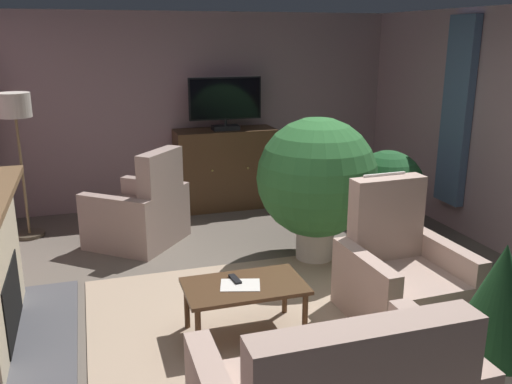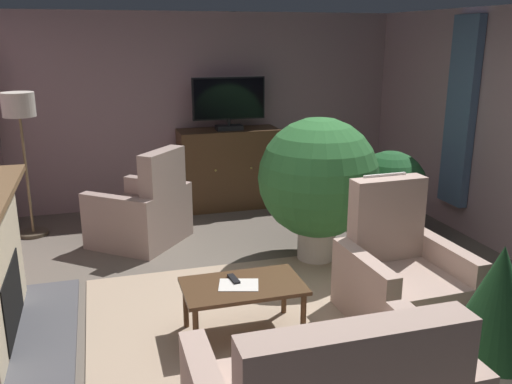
{
  "view_description": "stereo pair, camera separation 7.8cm",
  "coord_description": "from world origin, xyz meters",
  "px_view_note": "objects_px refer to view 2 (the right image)",
  "views": [
    {
      "loc": [
        -1.54,
        -4.02,
        2.27
      ],
      "look_at": [
        -0.19,
        0.3,
        0.97
      ],
      "focal_mm": 38.49,
      "sensor_mm": 36.0,
      "label": 1
    },
    {
      "loc": [
        -1.46,
        -4.04,
        2.27
      ],
      "look_at": [
        -0.19,
        0.3,
        0.97
      ],
      "focal_mm": 38.49,
      "sensor_mm": 36.0,
      "label": 2
    }
  ],
  "objects_px": {
    "tv_remote": "(234,279)",
    "potted_plant_tall_palm_by_window": "(389,191)",
    "television": "(229,102)",
    "floor_lamp": "(20,123)",
    "tv_cabinet": "(229,170)",
    "folded_newspaper": "(239,285)",
    "armchair_facing_sofa": "(401,277)",
    "potted_plant_small_fern_corner": "(496,316)",
    "armchair_by_fireplace": "(143,214)",
    "potted_plant_leafy_by_curtain": "(318,179)",
    "coffee_table": "(243,290)"
  },
  "relations": [
    {
      "from": "tv_remote",
      "to": "potted_plant_tall_palm_by_window",
      "type": "xyz_separation_m",
      "value": [
        2.16,
        1.43,
        0.16
      ]
    },
    {
      "from": "television",
      "to": "floor_lamp",
      "type": "bearing_deg",
      "value": -171.11
    },
    {
      "from": "tv_cabinet",
      "to": "tv_remote",
      "type": "distance_m",
      "value": 3.3
    },
    {
      "from": "folded_newspaper",
      "to": "armchair_facing_sofa",
      "type": "height_order",
      "value": "armchair_facing_sofa"
    },
    {
      "from": "potted_plant_small_fern_corner",
      "to": "folded_newspaper",
      "type": "bearing_deg",
      "value": 138.09
    },
    {
      "from": "potted_plant_small_fern_corner",
      "to": "armchair_facing_sofa",
      "type": "bearing_deg",
      "value": 88.11
    },
    {
      "from": "armchair_by_fireplace",
      "to": "potted_plant_leafy_by_curtain",
      "type": "height_order",
      "value": "potted_plant_leafy_by_curtain"
    },
    {
      "from": "tv_cabinet",
      "to": "floor_lamp",
      "type": "distance_m",
      "value": 2.65
    },
    {
      "from": "floor_lamp",
      "to": "folded_newspaper",
      "type": "bearing_deg",
      "value": -58.44
    },
    {
      "from": "coffee_table",
      "to": "armchair_by_fireplace",
      "type": "height_order",
      "value": "armchair_by_fireplace"
    },
    {
      "from": "coffee_table",
      "to": "potted_plant_small_fern_corner",
      "type": "distance_m",
      "value": 1.79
    },
    {
      "from": "tv_cabinet",
      "to": "armchair_facing_sofa",
      "type": "xyz_separation_m",
      "value": [
        0.65,
        -3.36,
        -0.17
      ]
    },
    {
      "from": "armchair_by_fireplace",
      "to": "potted_plant_small_fern_corner",
      "type": "xyz_separation_m",
      "value": [
        1.86,
        -3.47,
        0.26
      ]
    },
    {
      "from": "folded_newspaper",
      "to": "potted_plant_tall_palm_by_window",
      "type": "distance_m",
      "value": 2.63
    },
    {
      "from": "potted_plant_leafy_by_curtain",
      "to": "potted_plant_tall_palm_by_window",
      "type": "distance_m",
      "value": 1.04
    },
    {
      "from": "coffee_table",
      "to": "potted_plant_leafy_by_curtain",
      "type": "height_order",
      "value": "potted_plant_leafy_by_curtain"
    },
    {
      "from": "tv_remote",
      "to": "floor_lamp",
      "type": "bearing_deg",
      "value": 26.21
    },
    {
      "from": "coffee_table",
      "to": "tv_cabinet",
      "type": "bearing_deg",
      "value": 78.27
    },
    {
      "from": "folded_newspaper",
      "to": "potted_plant_small_fern_corner",
      "type": "distance_m",
      "value": 1.81
    },
    {
      "from": "armchair_facing_sofa",
      "to": "potted_plant_small_fern_corner",
      "type": "relative_size",
      "value": 1.07
    },
    {
      "from": "armchair_by_fireplace",
      "to": "potted_plant_tall_palm_by_window",
      "type": "distance_m",
      "value": 2.78
    },
    {
      "from": "armchair_facing_sofa",
      "to": "potted_plant_leafy_by_curtain",
      "type": "xyz_separation_m",
      "value": [
        -0.21,
        1.31,
        0.52
      ]
    },
    {
      "from": "floor_lamp",
      "to": "television",
      "type": "bearing_deg",
      "value": 8.89
    },
    {
      "from": "armchair_by_fireplace",
      "to": "floor_lamp",
      "type": "relative_size",
      "value": 0.75
    },
    {
      "from": "potted_plant_tall_palm_by_window",
      "to": "floor_lamp",
      "type": "height_order",
      "value": "floor_lamp"
    },
    {
      "from": "potted_plant_leafy_by_curtain",
      "to": "potted_plant_tall_palm_by_window",
      "type": "bearing_deg",
      "value": 14.94
    },
    {
      "from": "tv_remote",
      "to": "potted_plant_leafy_by_curtain",
      "type": "bearing_deg",
      "value": -51.34
    },
    {
      "from": "potted_plant_tall_palm_by_window",
      "to": "coffee_table",
      "type": "bearing_deg",
      "value": -144.25
    },
    {
      "from": "coffee_table",
      "to": "potted_plant_tall_palm_by_window",
      "type": "xyz_separation_m",
      "value": [
        2.1,
        1.51,
        0.22
      ]
    },
    {
      "from": "folded_newspaper",
      "to": "coffee_table",
      "type": "bearing_deg",
      "value": 31.65
    },
    {
      "from": "armchair_by_fireplace",
      "to": "potted_plant_leafy_by_curtain",
      "type": "xyz_separation_m",
      "value": [
        1.69,
        -1.0,
        0.53
      ]
    },
    {
      "from": "television",
      "to": "folded_newspaper",
      "type": "relative_size",
      "value": 3.19
    },
    {
      "from": "coffee_table",
      "to": "folded_newspaper",
      "type": "xyz_separation_m",
      "value": [
        -0.04,
        -0.01,
        0.05
      ]
    },
    {
      "from": "tv_cabinet",
      "to": "potted_plant_small_fern_corner",
      "type": "relative_size",
      "value": 1.25
    },
    {
      "from": "tv_cabinet",
      "to": "television",
      "type": "relative_size",
      "value": 1.39
    },
    {
      "from": "potted_plant_leafy_by_curtain",
      "to": "potted_plant_small_fern_corner",
      "type": "bearing_deg",
      "value": -85.98
    },
    {
      "from": "armchair_facing_sofa",
      "to": "potted_plant_leafy_by_curtain",
      "type": "height_order",
      "value": "potted_plant_leafy_by_curtain"
    },
    {
      "from": "television",
      "to": "potted_plant_leafy_by_curtain",
      "type": "bearing_deg",
      "value": -77.48
    },
    {
      "from": "tv_cabinet",
      "to": "armchair_by_fireplace",
      "type": "bearing_deg",
      "value": -140.07
    },
    {
      "from": "television",
      "to": "floor_lamp",
      "type": "height_order",
      "value": "television"
    },
    {
      "from": "armchair_facing_sofa",
      "to": "floor_lamp",
      "type": "bearing_deg",
      "value": 137.07
    },
    {
      "from": "armchair_by_fireplace",
      "to": "coffee_table",
      "type": "bearing_deg",
      "value": -76.01
    },
    {
      "from": "television",
      "to": "armchair_facing_sofa",
      "type": "xyz_separation_m",
      "value": [
        0.65,
        -3.31,
        -1.09
      ]
    },
    {
      "from": "tv_remote",
      "to": "potted_plant_small_fern_corner",
      "type": "bearing_deg",
      "value": -139.85
    },
    {
      "from": "armchair_by_fireplace",
      "to": "potted_plant_tall_palm_by_window",
      "type": "height_order",
      "value": "armchair_by_fireplace"
    },
    {
      "from": "tv_cabinet",
      "to": "armchair_facing_sofa",
      "type": "bearing_deg",
      "value": -79.0
    },
    {
      "from": "coffee_table",
      "to": "floor_lamp",
      "type": "relative_size",
      "value": 0.56
    },
    {
      "from": "television",
      "to": "folded_newspaper",
      "type": "xyz_separation_m",
      "value": [
        -0.72,
        -3.26,
        -1.0
      ]
    },
    {
      "from": "potted_plant_leafy_by_curtain",
      "to": "coffee_table",
      "type": "bearing_deg",
      "value": -131.97
    },
    {
      "from": "television",
      "to": "potted_plant_small_fern_corner",
      "type": "height_order",
      "value": "television"
    }
  ]
}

